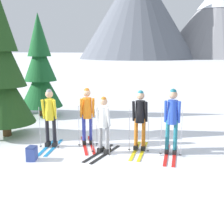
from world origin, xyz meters
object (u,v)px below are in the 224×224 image
at_px(skier_in_yellow, 50,115).
at_px(pine_tree_near, 40,70).
at_px(skier_in_white, 104,123).
at_px(skier_in_black, 140,118).
at_px(backpack_on_snow_front, 32,153).
at_px(skier_in_blue, 172,117).
at_px(pine_tree_mid, 2,71).
at_px(skier_in_orange, 87,113).

xyz_separation_m(skier_in_yellow, pine_tree_near, (-2.00, 3.94, 1.03)).
xyz_separation_m(skier_in_white, skier_in_black, (0.98, 0.42, 0.10)).
xyz_separation_m(skier_in_black, backpack_on_snow_front, (-2.76, -1.32, -0.79)).
bearing_deg(skier_in_yellow, skier_in_blue, 0.45).
height_order(skier_in_yellow, pine_tree_mid, pine_tree_mid).
xyz_separation_m(skier_in_orange, skier_in_black, (1.64, -0.26, -0.02)).
relative_size(skier_in_white, skier_in_black, 0.94).
distance_m(skier_in_orange, skier_in_white, 0.95).
relative_size(skier_in_orange, backpack_on_snow_front, 4.72).
bearing_deg(skier_in_black, skier_in_yellow, -176.27).
relative_size(skier_in_orange, skier_in_black, 1.01).
height_order(skier_in_yellow, pine_tree_near, pine_tree_near).
height_order(pine_tree_mid, backpack_on_snow_front, pine_tree_mid).
relative_size(skier_in_black, pine_tree_near, 0.40).
xyz_separation_m(skier_in_orange, pine_tree_near, (-3.03, 3.51, 1.01)).
xyz_separation_m(skier_in_yellow, skier_in_black, (2.67, 0.17, -0.00)).
bearing_deg(skier_in_white, pine_tree_mid, 163.48).
height_order(skier_in_white, skier_in_black, skier_in_black).
height_order(skier_in_yellow, skier_in_white, skier_in_yellow).
bearing_deg(skier_in_orange, backpack_on_snow_front, -125.19).
relative_size(skier_in_blue, pine_tree_near, 0.42).
bearing_deg(skier_in_black, pine_tree_mid, 171.94).
distance_m(skier_in_black, pine_tree_mid, 4.80).
height_order(skier_in_orange, backpack_on_snow_front, skier_in_orange).
relative_size(pine_tree_near, pine_tree_mid, 0.92).
distance_m(skier_in_white, skier_in_black, 1.07).
relative_size(skier_in_yellow, skier_in_white, 1.06).
bearing_deg(skier_in_blue, skier_in_black, 170.81).
xyz_separation_m(skier_in_white, skier_in_blue, (1.89, 0.28, 0.18)).
relative_size(skier_in_blue, backpack_on_snow_front, 4.91).
bearing_deg(skier_in_yellow, backpack_on_snow_front, -94.15).
bearing_deg(skier_in_blue, skier_in_white, -171.68).
height_order(skier_in_orange, pine_tree_mid, pine_tree_mid).
distance_m(skier_in_yellow, pine_tree_near, 4.54).
bearing_deg(pine_tree_near, skier_in_blue, -35.05).
relative_size(skier_in_yellow, skier_in_orange, 0.99).
relative_size(skier_in_yellow, backpack_on_snow_front, 4.66).
xyz_separation_m(skier_in_yellow, skier_in_white, (1.69, -0.25, -0.10)).
bearing_deg(skier_in_yellow, pine_tree_near, 116.94).
bearing_deg(pine_tree_mid, backpack_on_snow_front, -46.87).
bearing_deg(backpack_on_snow_front, pine_tree_near, 110.68).
distance_m(skier_in_orange, skier_in_black, 1.66).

